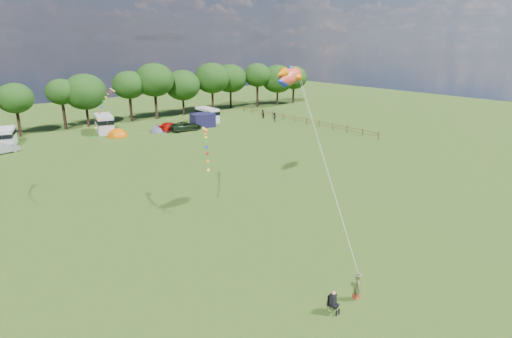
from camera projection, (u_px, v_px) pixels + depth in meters
ground_plane at (325, 245)px, 31.50m from camera, size 180.00×180.00×0.00m
tree_line at (107, 88)px, 73.49m from camera, size 102.98×10.98×10.27m
fence at (300, 120)px, 76.18m from camera, size 0.12×33.12×1.20m
car_b at (3, 149)px, 56.35m from camera, size 3.96×2.33×1.31m
car_c at (170, 126)px, 70.27m from camera, size 5.03×3.49×1.39m
car_d at (186, 126)px, 70.29m from camera, size 5.63×2.89×1.49m
campervan_b at (6, 136)px, 60.32m from camera, size 3.52×5.42×2.46m
campervan_c at (104, 123)px, 68.90m from camera, size 3.77×6.18×2.82m
campervan_d at (207, 114)px, 77.49m from camera, size 2.37×5.22×2.52m
tent_orange at (118, 136)px, 66.28m from camera, size 3.10×3.40×2.43m
tent_greyblue at (160, 132)px, 69.58m from camera, size 3.00×3.29×2.23m
awning_navy at (203, 120)px, 73.20m from camera, size 4.13×3.57×2.29m
kite_flyer at (358, 287)px, 24.85m from camera, size 0.67×0.65×1.54m
camp_chair at (333, 299)px, 23.66m from camera, size 0.61×0.61×1.32m
kite_bag at (357, 296)px, 25.08m from camera, size 0.45×0.37×0.28m
fish_kite at (288, 77)px, 37.10m from camera, size 4.02×2.16×2.10m
streamer_kite_b at (105, 104)px, 40.25m from camera, size 4.18×4.67×3.78m
streamer_kite_c at (206, 142)px, 38.80m from camera, size 3.15×4.93×2.79m
walker_a at (263, 114)px, 80.92m from camera, size 0.95×0.77×1.69m
walker_b at (274, 117)px, 77.74m from camera, size 1.17×0.86×1.64m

